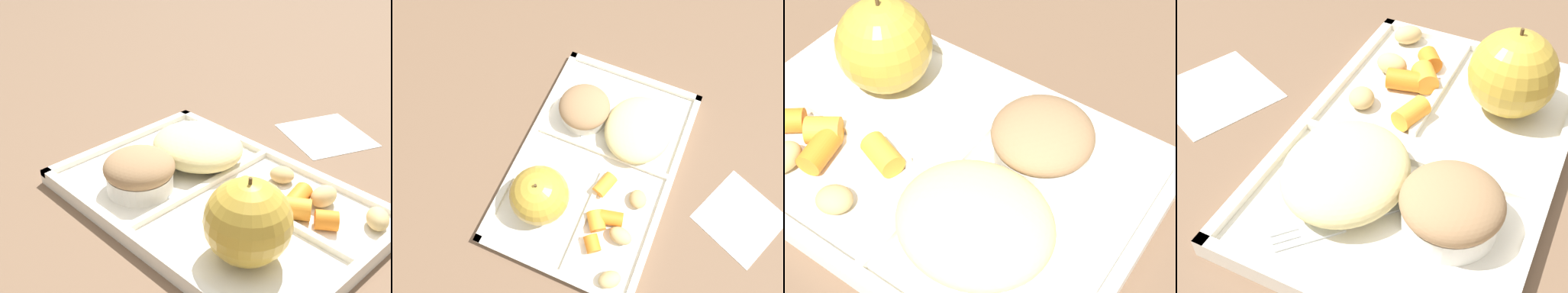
# 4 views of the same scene
# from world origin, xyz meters

# --- Properties ---
(ground) EXTENTS (6.00, 6.00, 0.00)m
(ground) POSITION_xyz_m (0.00, 0.00, 0.00)
(ground) COLOR brown
(lunch_tray) EXTENTS (0.38, 0.25, 0.02)m
(lunch_tray) POSITION_xyz_m (-0.00, -0.00, 0.01)
(lunch_tray) COLOR silver
(lunch_tray) RESTS_ON ground
(green_apple) EXTENTS (0.09, 0.09, 0.10)m
(green_apple) POSITION_xyz_m (-0.09, 0.05, 0.06)
(green_apple) COLOR #B79333
(green_apple) RESTS_ON lunch_tray
(bran_muffin) EXTENTS (0.09, 0.09, 0.05)m
(bran_muffin) POSITION_xyz_m (0.08, 0.05, 0.04)
(bran_muffin) COLOR silver
(bran_muffin) RESTS_ON lunch_tray
(carrot_slice_near_corner) EXTENTS (0.04, 0.04, 0.02)m
(carrot_slice_near_corner) POSITION_xyz_m (-0.09, -0.04, 0.02)
(carrot_slice_near_corner) COLOR orange
(carrot_slice_near_corner) RESTS_ON lunch_tray
(carrot_slice_center) EXTENTS (0.03, 0.04, 0.02)m
(carrot_slice_center) POSITION_xyz_m (-0.08, -0.06, 0.02)
(carrot_slice_center) COLOR orange
(carrot_slice_center) RESTS_ON lunch_tray
(carrot_slice_diagonal) EXTENTS (0.03, 0.03, 0.02)m
(carrot_slice_diagonal) POSITION_xyz_m (-0.12, -0.04, 0.02)
(carrot_slice_diagonal) COLOR orange
(carrot_slice_diagonal) RESTS_ON lunch_tray
(carrot_slice_edge) EXTENTS (0.04, 0.03, 0.02)m
(carrot_slice_edge) POSITION_xyz_m (-0.03, -0.03, 0.02)
(carrot_slice_edge) COLOR orange
(carrot_slice_edge) RESTS_ON lunch_tray
(potato_chunk_wedge) EXTENTS (0.04, 0.04, 0.02)m
(potato_chunk_wedge) POSITION_xyz_m (-0.03, -0.08, 0.02)
(potato_chunk_wedge) COLOR tan
(potato_chunk_wedge) RESTS_ON lunch_tray
(potato_chunk_browned) EXTENTS (0.03, 0.04, 0.02)m
(potato_chunk_browned) POSITION_xyz_m (-0.10, -0.08, 0.02)
(potato_chunk_browned) COLOR tan
(potato_chunk_browned) RESTS_ON lunch_tray
(potato_chunk_corner) EXTENTS (0.04, 0.04, 0.02)m
(potato_chunk_corner) POSITION_xyz_m (-0.16, -0.09, 0.02)
(potato_chunk_corner) COLOR tan
(potato_chunk_corner) RESTS_ON lunch_tray
(egg_noodle_pile) EXTENTS (0.13, 0.11, 0.04)m
(egg_noodle_pile) POSITION_xyz_m (0.08, -0.04, 0.03)
(egg_noodle_pile) COLOR #D6C684
(egg_noodle_pile) RESTS_ON lunch_tray
(meatball_front) EXTENTS (0.03, 0.03, 0.03)m
(meatball_front) POSITION_xyz_m (0.10, -0.05, 0.03)
(meatball_front) COLOR #755B4C
(meatball_front) RESTS_ON lunch_tray
(meatball_center) EXTENTS (0.04, 0.04, 0.04)m
(meatball_center) POSITION_xyz_m (0.06, -0.05, 0.03)
(meatball_center) COLOR brown
(meatball_center) RESTS_ON lunch_tray
(meatball_side) EXTENTS (0.03, 0.03, 0.03)m
(meatball_side) POSITION_xyz_m (0.10, -0.07, 0.03)
(meatball_side) COLOR brown
(meatball_side) RESTS_ON lunch_tray
(meatball_back) EXTENTS (0.03, 0.03, 0.03)m
(meatball_back) POSITION_xyz_m (0.10, -0.03, 0.03)
(meatball_back) COLOR #755B4C
(meatball_back) RESTS_ON lunch_tray
(plastic_fork) EXTENTS (0.13, 0.13, 0.00)m
(plastic_fork) POSITION_xyz_m (0.11, -0.02, 0.01)
(plastic_fork) COLOR silver
(plastic_fork) RESTS_ON lunch_tray
(paper_napkin) EXTENTS (0.15, 0.15, 0.00)m
(paper_napkin) POSITION_xyz_m (0.01, -0.24, 0.00)
(paper_napkin) COLOR white
(paper_napkin) RESTS_ON ground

